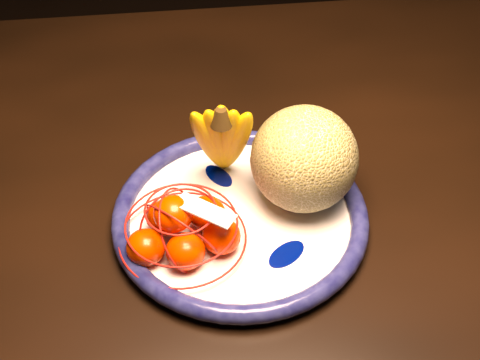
{
  "coord_description": "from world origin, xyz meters",
  "views": [
    {
      "loc": [
        -0.23,
        -0.76,
        1.43
      ],
      "look_at": [
        -0.21,
        -0.16,
        0.86
      ],
      "focal_mm": 50.0,
      "sensor_mm": 36.0,
      "label": 1
    }
  ],
  "objects_px": {
    "cantaloupe": "(304,159)",
    "mandarin_bag": "(183,229)",
    "dining_table": "(369,208)",
    "banana_bunch": "(223,136)",
    "fruit_bowl": "(240,217)"
  },
  "relations": [
    {
      "from": "cantaloupe",
      "to": "mandarin_bag",
      "type": "height_order",
      "value": "cantaloupe"
    },
    {
      "from": "banana_bunch",
      "to": "mandarin_bag",
      "type": "relative_size",
      "value": 0.97
    },
    {
      "from": "fruit_bowl",
      "to": "cantaloupe",
      "type": "relative_size",
      "value": 2.41
    },
    {
      "from": "cantaloupe",
      "to": "mandarin_bag",
      "type": "distance_m",
      "value": 0.18
    },
    {
      "from": "dining_table",
      "to": "banana_bunch",
      "type": "relative_size",
      "value": 10.54
    },
    {
      "from": "fruit_bowl",
      "to": "mandarin_bag",
      "type": "distance_m",
      "value": 0.09
    },
    {
      "from": "dining_table",
      "to": "cantaloupe",
      "type": "bearing_deg",
      "value": -154.41
    },
    {
      "from": "dining_table",
      "to": "banana_bunch",
      "type": "height_order",
      "value": "banana_bunch"
    },
    {
      "from": "fruit_bowl",
      "to": "cantaloupe",
      "type": "xyz_separation_m",
      "value": [
        0.08,
        0.03,
        0.07
      ]
    },
    {
      "from": "dining_table",
      "to": "mandarin_bag",
      "type": "relative_size",
      "value": 10.22
    },
    {
      "from": "fruit_bowl",
      "to": "banana_bunch",
      "type": "xyz_separation_m",
      "value": [
        -0.02,
        0.07,
        0.08
      ]
    },
    {
      "from": "cantaloupe",
      "to": "banana_bunch",
      "type": "bearing_deg",
      "value": 161.42
    },
    {
      "from": "dining_table",
      "to": "mandarin_bag",
      "type": "bearing_deg",
      "value": -156.44
    },
    {
      "from": "dining_table",
      "to": "cantaloupe",
      "type": "xyz_separation_m",
      "value": [
        -0.12,
        -0.07,
        0.17
      ]
    },
    {
      "from": "mandarin_bag",
      "to": "dining_table",
      "type": "bearing_deg",
      "value": 28.67
    }
  ]
}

